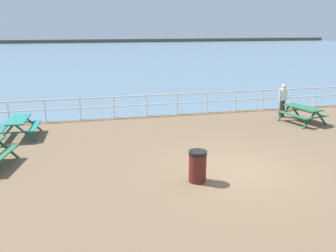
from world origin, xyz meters
TOP-DOWN VIEW (x-y plane):
  - ground_plane at (0.00, 0.00)m, footprint 30.00×24.00m
  - sea_band at (0.00, 52.75)m, footprint 142.00×90.00m
  - distant_shoreline at (0.00, 95.75)m, footprint 142.00×6.00m
  - seaward_railing at (0.00, 7.75)m, footprint 23.07×0.07m
  - picnic_table_near_left at (-7.40, 5.43)m, footprint 1.61×1.86m
  - picnic_table_mid_centre at (5.34, 4.67)m, footprint 1.89×2.11m
  - visitor at (5.04, 5.95)m, footprint 0.52×0.28m
  - litter_bin at (-1.58, -0.49)m, footprint 0.55×0.55m

SIDE VIEW (x-z plane):
  - ground_plane at x=0.00m, z-range -0.20..0.00m
  - sea_band at x=0.00m, z-range 0.00..0.00m
  - distant_shoreline at x=0.00m, z-range -0.90..0.90m
  - litter_bin at x=-1.58m, z-range 0.00..0.95m
  - picnic_table_near_left at x=-7.40m, z-range 0.19..0.98m
  - picnic_table_mid_centre at x=5.34m, z-range 0.19..0.98m
  - seaward_railing at x=0.00m, z-range 0.20..1.28m
  - visitor at x=5.04m, z-range 0.12..1.78m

